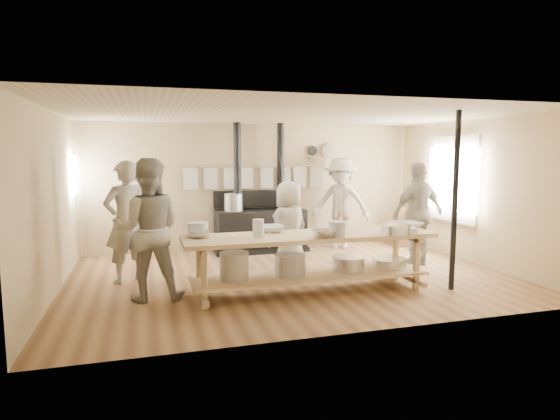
{
  "coord_description": "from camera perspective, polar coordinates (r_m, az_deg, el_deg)",
  "views": [
    {
      "loc": [
        -2.24,
        -7.08,
        1.99
      ],
      "look_at": [
        -0.13,
        0.2,
        1.07
      ],
      "focal_mm": 30.0,
      "sensor_mm": 36.0,
      "label": 1
    }
  ],
  "objects": [
    {
      "name": "room_shell",
      "position": [
        7.44,
        1.39,
        4.08
      ],
      "size": [
        7.0,
        7.0,
        7.0
      ],
      "color": "tan",
      "rests_on": "ground"
    },
    {
      "name": "pitcher",
      "position": [
        6.42,
        -2.66,
        -2.22
      ],
      "size": [
        0.19,
        0.19,
        0.24
      ],
      "primitive_type": "cylinder",
      "rotation": [
        0.0,
        0.0,
        0.26
      ],
      "color": "silver",
      "rests_on": "prep_table"
    },
    {
      "name": "towel_rail",
      "position": [
        9.75,
        -2.88,
        4.33
      ],
      "size": [
        3.0,
        0.04,
        0.47
      ],
      "color": "tan",
      "rests_on": "ground"
    },
    {
      "name": "mixing_bowl_large",
      "position": [
        6.86,
        14.0,
        -2.29
      ],
      "size": [
        0.52,
        0.52,
        0.13
      ],
      "primitive_type": "cylinder",
      "rotation": [
        0.0,
        0.0,
        0.26
      ],
      "color": "silver",
      "rests_on": "prep_table"
    },
    {
      "name": "bowl_steel_a",
      "position": [
        6.46,
        -9.81,
        -2.94
      ],
      "size": [
        0.39,
        0.39,
        0.09
      ],
      "primitive_type": "imported",
      "rotation": [
        0.0,
        0.0,
        1.13
      ],
      "color": "silver",
      "rests_on": "prep_table"
    },
    {
      "name": "bowl_steel_b",
      "position": [
        6.39,
        5.42,
        -2.9
      ],
      "size": [
        0.49,
        0.49,
        0.11
      ],
      "primitive_type": "imported",
      "rotation": [
        0.0,
        0.0,
        3.7
      ],
      "color": "silver",
      "rests_on": "prep_table"
    },
    {
      "name": "ground",
      "position": [
        7.69,
        1.35,
        -8.09
      ],
      "size": [
        7.0,
        7.0,
        0.0
      ],
      "primitive_type": "plane",
      "color": "brown",
      "rests_on": "ground"
    },
    {
      "name": "bowl_white_b",
      "position": [
        7.34,
        15.15,
        -1.85
      ],
      "size": [
        0.52,
        0.52,
        0.11
      ],
      "primitive_type": "imported",
      "rotation": [
        0.0,
        0.0,
        1.77
      ],
      "color": "silver",
      "rests_on": "prep_table"
    },
    {
      "name": "cook_center",
      "position": [
        7.66,
        1.1,
        -2.24
      ],
      "size": [
        0.89,
        0.75,
        1.55
      ],
      "primitive_type": "imported",
      "rotation": [
        0.0,
        0.0,
        3.55
      ],
      "color": "#A59F92",
      "rests_on": "ground"
    },
    {
      "name": "window_right",
      "position": [
        9.58,
        20.47,
        3.54
      ],
      "size": [
        0.09,
        1.5,
        1.65
      ],
      "color": "beige",
      "rests_on": "ground"
    },
    {
      "name": "cook_by_window",
      "position": [
        9.91,
        7.38,
        0.84
      ],
      "size": [
        1.41,
        1.28,
        1.9
      ],
      "primitive_type": "imported",
      "rotation": [
        0.0,
        0.0,
        -0.61
      ],
      "color": "#A59F92",
      "rests_on": "ground"
    },
    {
      "name": "cook_far_left",
      "position": [
        7.56,
        -18.27,
        -1.4
      ],
      "size": [
        0.82,
        0.71,
        1.89
      ],
      "primitive_type": "imported",
      "rotation": [
        0.0,
        0.0,
        3.6
      ],
      "color": "#A59F92",
      "rests_on": "ground"
    },
    {
      "name": "left_opening",
      "position": [
        9.17,
        -23.79,
        3.89
      ],
      "size": [
        0.0,
        0.9,
        0.9
      ],
      "color": "white",
      "rests_on": "ground"
    },
    {
      "name": "prep_table",
      "position": [
        6.73,
        3.61,
        -5.71
      ],
      "size": [
        3.6,
        0.9,
        0.85
      ],
      "color": "tan",
      "rests_on": "ground"
    },
    {
      "name": "bowl_white_a",
      "position": [
        6.83,
        -1.12,
        -2.3
      ],
      "size": [
        0.39,
        0.39,
        0.09
      ],
      "primitive_type": "imported",
      "rotation": [
        0.0,
        0.0,
        -0.03
      ],
      "color": "silver",
      "rests_on": "prep_table"
    },
    {
      "name": "cook_right",
      "position": [
        8.63,
        16.47,
        -0.45
      ],
      "size": [
        1.15,
        0.66,
        1.85
      ],
      "primitive_type": "imported",
      "rotation": [
        0.0,
        0.0,
        3.34
      ],
      "color": "#A59F92",
      "rests_on": "ground"
    },
    {
      "name": "roasting_pan",
      "position": [
        6.9,
        14.44,
        -2.43
      ],
      "size": [
        0.49,
        0.41,
        0.09
      ],
      "primitive_type": "cube",
      "rotation": [
        0.0,
        0.0,
        -0.37
      ],
      "color": "#B2B2B7",
      "rests_on": "prep_table"
    },
    {
      "name": "back_wall_shelf",
      "position": [
        10.21,
        5.15,
        6.96
      ],
      "size": [
        0.63,
        0.14,
        0.32
      ],
      "color": "tan",
      "rests_on": "ground"
    },
    {
      "name": "stove",
      "position": [
        9.58,
        -2.49,
        -1.92
      ],
      "size": [
        1.9,
        0.75,
        2.6
      ],
      "color": "black",
      "rests_on": "ground"
    },
    {
      "name": "deep_bowl_enamel",
      "position": [
        6.63,
        -9.99,
        -2.3
      ],
      "size": [
        0.34,
        0.34,
        0.18
      ],
      "primitive_type": "cylinder",
      "rotation": [
        0.0,
        0.0,
        -0.2
      ],
      "color": "silver",
      "rests_on": "prep_table"
    },
    {
      "name": "support_post",
      "position": [
        7.19,
        20.55,
        0.96
      ],
      "size": [
        0.08,
        0.08,
        2.6
      ],
      "primitive_type": "cylinder",
      "color": "black",
      "rests_on": "ground"
    },
    {
      "name": "cook_left",
      "position": [
        6.57,
        -15.78,
        -2.31
      ],
      "size": [
        0.99,
        0.8,
        1.93
      ],
      "primitive_type": "imported",
      "rotation": [
        0.0,
        0.0,
        3.06
      ],
      "color": "#A59F92",
      "rests_on": "ground"
    },
    {
      "name": "bucket_galv",
      "position": [
        6.45,
        6.98,
        -2.34
      ],
      "size": [
        0.26,
        0.26,
        0.22
      ],
      "primitive_type": "cylinder",
      "rotation": [
        0.0,
        0.0,
        0.12
      ],
      "color": "gray",
      "rests_on": "prep_table"
    },
    {
      "name": "chair",
      "position": [
        10.48,
        15.11,
        -2.91
      ],
      "size": [
        0.5,
        0.5,
        0.83
      ],
      "rotation": [
        0.0,
        0.0,
        -0.39
      ],
      "color": "brown",
      "rests_on": "ground"
    }
  ]
}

